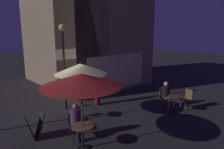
{
  "coord_description": "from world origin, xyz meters",
  "views": [
    {
      "loc": [
        -4.3,
        -7.97,
        3.71
      ],
      "look_at": [
        2.68,
        -0.22,
        1.49
      ],
      "focal_mm": 33.2,
      "sensor_mm": 36.0,
      "label": 1
    }
  ],
  "objects_px": {
    "street_lamp_near_corner": "(63,51)",
    "cafe_table_0": "(82,108)",
    "cafe_table_1": "(83,132)",
    "menu_sandwich_board": "(34,125)",
    "patio_umbrella_0": "(81,69)",
    "cafe_chair_2": "(164,95)",
    "patron_seated_0": "(76,119)",
    "cafe_table_2": "(174,101)",
    "patron_standing_2": "(97,88)",
    "patio_umbrella_1": "(81,80)",
    "patron_seated_1": "(166,93)",
    "cafe_chair_0": "(75,123)",
    "cafe_chair_1": "(188,97)"
  },
  "relations": [
    {
      "from": "patron_seated_0",
      "to": "patron_seated_1",
      "type": "bearing_deg",
      "value": 101.26
    },
    {
      "from": "menu_sandwich_board",
      "to": "patio_umbrella_1",
      "type": "bearing_deg",
      "value": -50.98
    },
    {
      "from": "cafe_chair_0",
      "to": "patron_seated_1",
      "type": "bearing_deg",
      "value": 99.71
    },
    {
      "from": "cafe_table_1",
      "to": "patron_seated_0",
      "type": "relative_size",
      "value": 0.62
    },
    {
      "from": "patron_seated_0",
      "to": "patron_seated_1",
      "type": "xyz_separation_m",
      "value": [
        4.89,
        -0.35,
        0.01
      ]
    },
    {
      "from": "patio_umbrella_1",
      "to": "menu_sandwich_board",
      "type": "bearing_deg",
      "value": 117.28
    },
    {
      "from": "cafe_table_1",
      "to": "cafe_table_2",
      "type": "relative_size",
      "value": 1.0
    },
    {
      "from": "menu_sandwich_board",
      "to": "cafe_chair_1",
      "type": "relative_size",
      "value": 0.98
    },
    {
      "from": "cafe_table_2",
      "to": "patio_umbrella_0",
      "type": "xyz_separation_m",
      "value": [
        -3.6,
        2.18,
        1.65
      ]
    },
    {
      "from": "street_lamp_near_corner",
      "to": "cafe_table_0",
      "type": "relative_size",
      "value": 5.3
    },
    {
      "from": "patio_umbrella_0",
      "to": "patron_standing_2",
      "type": "height_order",
      "value": "patio_umbrella_0"
    },
    {
      "from": "menu_sandwich_board",
      "to": "patron_seated_1",
      "type": "bearing_deg",
      "value": -1.28
    },
    {
      "from": "patron_seated_1",
      "to": "patio_umbrella_0",
      "type": "bearing_deg",
      "value": -89.66
    },
    {
      "from": "street_lamp_near_corner",
      "to": "patron_standing_2",
      "type": "xyz_separation_m",
      "value": [
        1.46,
        -0.61,
        -1.91
      ]
    },
    {
      "from": "patio_umbrella_1",
      "to": "cafe_chair_0",
      "type": "relative_size",
      "value": 2.9
    },
    {
      "from": "patron_seated_0",
      "to": "menu_sandwich_board",
      "type": "bearing_deg",
      "value": -118.74
    },
    {
      "from": "cafe_table_2",
      "to": "patron_seated_1",
      "type": "bearing_deg",
      "value": 67.66
    },
    {
      "from": "street_lamp_near_corner",
      "to": "patron_seated_1",
      "type": "xyz_separation_m",
      "value": [
        3.71,
        -3.13,
        -2.07
      ]
    },
    {
      "from": "menu_sandwich_board",
      "to": "cafe_table_1",
      "type": "xyz_separation_m",
      "value": [
        0.87,
        -1.69,
        0.08
      ]
    },
    {
      "from": "cafe_table_1",
      "to": "patron_seated_1",
      "type": "height_order",
      "value": "patron_seated_1"
    },
    {
      "from": "street_lamp_near_corner",
      "to": "menu_sandwich_board",
      "type": "relative_size",
      "value": 4.27
    },
    {
      "from": "menu_sandwich_board",
      "to": "cafe_table_2",
      "type": "distance_m",
      "value": 6.03
    },
    {
      "from": "cafe_table_2",
      "to": "patron_standing_2",
      "type": "height_order",
      "value": "patron_standing_2"
    },
    {
      "from": "cafe_chair_2",
      "to": "cafe_chair_1",
      "type": "bearing_deg",
      "value": 52.54
    },
    {
      "from": "patron_standing_2",
      "to": "menu_sandwich_board",
      "type": "bearing_deg",
      "value": 69.44
    },
    {
      "from": "menu_sandwich_board",
      "to": "patron_seated_0",
      "type": "relative_size",
      "value": 0.74
    },
    {
      "from": "cafe_chair_0",
      "to": "patron_seated_1",
      "type": "xyz_separation_m",
      "value": [
        4.85,
        -0.48,
        0.21
      ]
    },
    {
      "from": "cafe_table_0",
      "to": "patio_umbrella_0",
      "type": "xyz_separation_m",
      "value": [
        -0.0,
        0.0,
        1.67
      ]
    },
    {
      "from": "patron_seated_1",
      "to": "cafe_chair_0",
      "type": "bearing_deg",
      "value": -73.32
    },
    {
      "from": "cafe_table_2",
      "to": "cafe_chair_0",
      "type": "bearing_deg",
      "value": 166.49
    },
    {
      "from": "street_lamp_near_corner",
      "to": "menu_sandwich_board",
      "type": "distance_m",
      "value": 3.67
    },
    {
      "from": "cafe_table_1",
      "to": "patio_umbrella_1",
      "type": "height_order",
      "value": "patio_umbrella_1"
    },
    {
      "from": "cafe_chair_2",
      "to": "patron_seated_0",
      "type": "xyz_separation_m",
      "value": [
        -4.94,
        0.22,
        0.14
      ]
    },
    {
      "from": "patio_umbrella_0",
      "to": "patron_seated_1",
      "type": "height_order",
      "value": "patio_umbrella_0"
    },
    {
      "from": "patron_seated_0",
      "to": "cafe_chair_0",
      "type": "bearing_deg",
      "value": -180.0
    },
    {
      "from": "cafe_table_0",
      "to": "patron_seated_1",
      "type": "height_order",
      "value": "patron_seated_1"
    },
    {
      "from": "cafe_table_1",
      "to": "patio_umbrella_0",
      "type": "xyz_separation_m",
      "value": [
        1.22,
        1.87,
        1.63
      ]
    },
    {
      "from": "cafe_table_1",
      "to": "cafe_chair_1",
      "type": "bearing_deg",
      "value": -4.92
    },
    {
      "from": "cafe_table_0",
      "to": "cafe_chair_1",
      "type": "bearing_deg",
      "value": -27.95
    },
    {
      "from": "cafe_table_0",
      "to": "cafe_chair_0",
      "type": "relative_size",
      "value": 0.89
    },
    {
      "from": "cafe_table_1",
      "to": "cafe_chair_2",
      "type": "xyz_separation_m",
      "value": [
        5.13,
        0.45,
        0.02
      ]
    },
    {
      "from": "cafe_table_1",
      "to": "patio_umbrella_1",
      "type": "distance_m",
      "value": 1.7
    },
    {
      "from": "cafe_table_1",
      "to": "menu_sandwich_board",
      "type": "bearing_deg",
      "value": 117.28
    },
    {
      "from": "cafe_table_0",
      "to": "cafe_chair_2",
      "type": "xyz_separation_m",
      "value": [
        3.91,
        -1.43,
        0.07
      ]
    },
    {
      "from": "menu_sandwich_board",
      "to": "patron_seated_1",
      "type": "relative_size",
      "value": 0.73
    },
    {
      "from": "menu_sandwich_board",
      "to": "cafe_table_1",
      "type": "bearing_deg",
      "value": -50.98
    },
    {
      "from": "patio_umbrella_1",
      "to": "cafe_table_0",
      "type": "bearing_deg",
      "value": 56.94
    },
    {
      "from": "cafe_chair_1",
      "to": "cafe_chair_2",
      "type": "distance_m",
      "value": 1.08
    },
    {
      "from": "patio_umbrella_0",
      "to": "cafe_chair_2",
      "type": "relative_size",
      "value": 2.52
    },
    {
      "from": "street_lamp_near_corner",
      "to": "cafe_table_1",
      "type": "bearing_deg",
      "value": -111.48
    }
  ]
}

